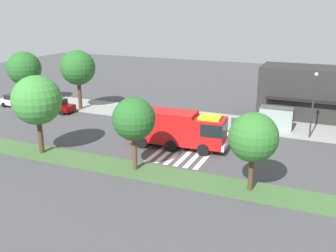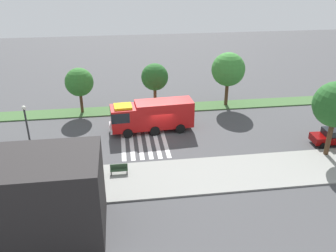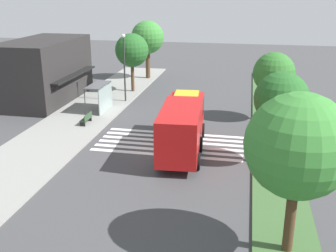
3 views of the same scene
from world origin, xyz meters
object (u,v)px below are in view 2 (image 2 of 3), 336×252
at_px(parked_car_mid, 333,136).
at_px(bus_stop_shelter, 73,160).
at_px(bench_near_shelter, 119,169).
at_px(median_tree_far_west, 228,70).
at_px(fire_truck, 150,115).
at_px(median_tree_center, 79,82).
at_px(sidewalk_tree_west, 336,105).
at_px(street_lamp, 29,135).
at_px(median_tree_west, 155,77).

relative_size(parked_car_mid, bus_stop_shelter, 1.26).
relative_size(parked_car_mid, bench_near_shelter, 2.76).
distance_m(bench_near_shelter, median_tree_far_west, 21.62).
bearing_deg(parked_car_mid, fire_truck, -14.78).
relative_size(fire_truck, median_tree_center, 1.66).
bearing_deg(bus_stop_shelter, sidewalk_tree_west, -178.28).
height_order(parked_car_mid, median_tree_far_west, median_tree_far_west).
xyz_separation_m(median_tree_far_west, median_tree_center, (19.11, -0.00, -0.86)).
distance_m(fire_truck, parked_car_mid, 19.96).
xyz_separation_m(fire_truck, sidewalk_tree_west, (-17.07, 8.12, 3.50)).
bearing_deg(street_lamp, median_tree_west, -131.62).
height_order(sidewalk_tree_west, median_tree_west, sidewalk_tree_west).
height_order(street_lamp, median_tree_far_west, median_tree_far_west).
bearing_deg(median_tree_center, bus_stop_shelter, 91.81).
height_order(bus_stop_shelter, street_lamp, street_lamp).
height_order(fire_truck, median_tree_center, median_tree_center).
bearing_deg(median_tree_west, parked_car_mid, 145.11).
bearing_deg(sidewalk_tree_west, parked_car_mid, -131.66).
relative_size(fire_truck, street_lamp, 1.45).
bearing_deg(median_tree_west, bench_near_shelter, 71.96).
height_order(median_tree_far_west, median_tree_center, median_tree_far_west).
bearing_deg(fire_truck, street_lamp, 30.41).
relative_size(street_lamp, median_tree_far_west, 0.94).
height_order(parked_car_mid, street_lamp, street_lamp).
xyz_separation_m(street_lamp, median_tree_center, (-3.14, -14.19, 0.12)).
distance_m(sidewalk_tree_west, median_tree_center, 29.21).
bearing_deg(parked_car_mid, median_tree_far_west, -54.25).
distance_m(bus_stop_shelter, median_tree_center, 15.50).
bearing_deg(median_tree_west, fire_truck, 78.95).
distance_m(bus_stop_shelter, street_lamp, 4.37).
bearing_deg(street_lamp, parked_car_mid, -176.61).
xyz_separation_m(median_tree_west, median_tree_center, (9.46, -0.00, -0.24)).
distance_m(fire_truck, median_tree_west, 7.01).
distance_m(parked_car_mid, bus_stop_shelter, 26.92).
height_order(fire_truck, street_lamp, street_lamp).
bearing_deg(fire_truck, sidewalk_tree_west, 150.71).
bearing_deg(median_tree_center, median_tree_west, 180.00).
xyz_separation_m(street_lamp, median_tree_far_west, (-22.25, -14.19, 0.98)).
distance_m(parked_car_mid, median_tree_far_west, 15.38).
bearing_deg(street_lamp, sidewalk_tree_west, 179.19).
xyz_separation_m(fire_truck, median_tree_center, (8.20, -6.46, 2.17)).
bearing_deg(sidewalk_tree_west, fire_truck, -25.45).
bearing_deg(median_tree_west, bus_stop_shelter, 59.63).
relative_size(bench_near_shelter, street_lamp, 0.24).
distance_m(median_tree_far_west, median_tree_center, 19.13).
height_order(fire_truck, sidewalk_tree_west, sidewalk_tree_west).
distance_m(street_lamp, median_tree_center, 14.53).
height_order(parked_car_mid, median_tree_west, median_tree_west).
distance_m(bench_near_shelter, median_tree_west, 16.53).
height_order(fire_truck, parked_car_mid, fire_truck).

